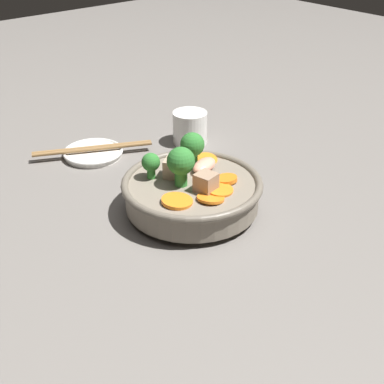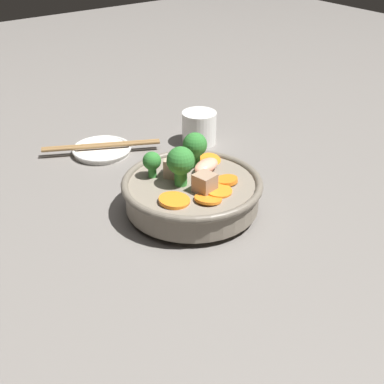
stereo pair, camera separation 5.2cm
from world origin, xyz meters
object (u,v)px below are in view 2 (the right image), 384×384
(tea_cup, at_px, (199,127))
(stirfry_bowl, at_px, (192,189))
(side_saucer, at_px, (102,150))
(chopsticks_pair, at_px, (101,145))

(tea_cup, bearing_deg, stirfry_bowl, -129.75)
(stirfry_bowl, height_order, tea_cup, stirfry_bowl)
(side_saucer, distance_m, chopsticks_pair, 0.01)
(stirfry_bowl, xyz_separation_m, tea_cup, (0.17, 0.20, -0.01))
(side_saucer, bearing_deg, chopsticks_pair, 180.00)
(tea_cup, bearing_deg, chopsticks_pair, 157.92)
(stirfry_bowl, bearing_deg, tea_cup, 50.25)
(tea_cup, height_order, chopsticks_pair, tea_cup)
(tea_cup, xyz_separation_m, chopsticks_pair, (-0.18, 0.07, -0.02))
(stirfry_bowl, xyz_separation_m, chopsticks_pair, (-0.02, 0.27, -0.02))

